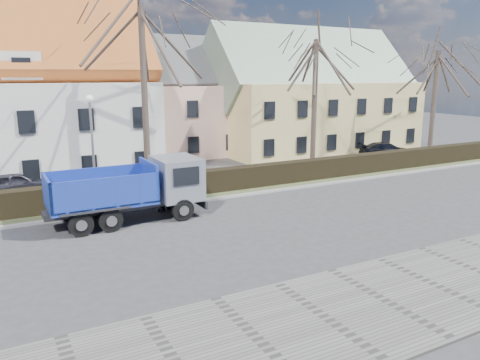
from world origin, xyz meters
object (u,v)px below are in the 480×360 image
cart_frame (158,206)px  parked_car_b (386,150)px  streetlight (93,150)px  parked_car_a (16,183)px  dump_truck (122,191)px

cart_frame → parked_car_b: (21.50, 6.04, 0.35)m
parked_car_b → cart_frame: bearing=123.3°
streetlight → cart_frame: 4.71m
streetlight → parked_car_b: size_ratio=1.31×
streetlight → parked_car_a: 5.81m
parked_car_a → streetlight: bearing=-145.4°
dump_truck → streetlight: streetlight is taller
parked_car_a → parked_car_b: (27.52, -1.04, -0.03)m
dump_truck → parked_car_b: bearing=16.0°
streetlight → dump_truck: bearing=-83.9°
dump_truck → streetlight: (-0.43, 3.98, 1.42)m
dump_truck → cart_frame: size_ratio=11.64×
cart_frame → parked_car_a: bearing=130.4°
streetlight → cart_frame: size_ratio=9.17×
dump_truck → parked_car_b: 24.45m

